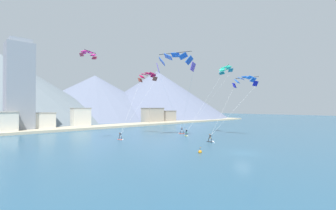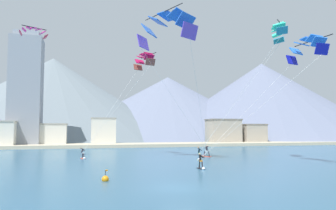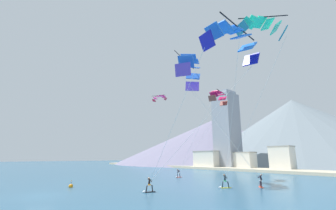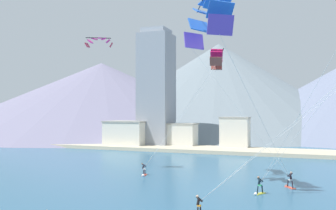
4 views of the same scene
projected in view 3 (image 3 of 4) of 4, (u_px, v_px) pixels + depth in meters
ground_plane at (41, 196)px, 23.22m from camera, size 400.00×400.00×0.00m
kitesurfer_near_lead at (224, 184)px, 29.04m from camera, size 1.14×1.73×1.81m
kitesurfer_near_trail at (261, 183)px, 29.83m from camera, size 1.38×1.62×1.82m
kitesurfer_mid_center at (178, 175)px, 43.67m from camera, size 0.78×1.79×1.62m
kitesurfer_far_left at (148, 188)px, 25.51m from camera, size 0.55×1.75×1.71m
parafoil_kite_near_lead at (260, 27)px, 22.75m from camera, size 11.14×7.55×16.34m
parafoil_kite_near_trail at (190, 69)px, 35.87m from camera, size 10.89×9.26×17.93m
parafoil_kite_mid_center at (218, 97)px, 41.65m from camera, size 10.21×5.52×14.47m
parafoil_kite_far_left at (231, 40)px, 18.63m from camera, size 13.46×6.38×13.16m
parafoil_kite_distant_high_outer at (159, 97)px, 53.19m from camera, size 3.83×2.48×1.44m
race_marker_buoy at (71, 186)px, 29.66m from camera, size 0.56×0.56×1.02m
shoreline_strip at (282, 171)px, 57.75m from camera, size 180.00×10.00×0.70m
shore_building_harbour_front at (241, 161)px, 71.73m from camera, size 8.99×4.50×5.44m
shore_building_quay_east at (209, 160)px, 77.85m from camera, size 9.44×6.64×5.93m
shore_building_quay_west at (282, 158)px, 62.29m from camera, size 6.04×4.23×6.90m
highrise_tower at (227, 130)px, 77.99m from camera, size 7.00×7.00×26.73m
mountain_peak_west_ridge at (214, 141)px, 136.20m from camera, size 117.35×117.35×26.13m
mountain_peak_far_spur at (295, 131)px, 111.93m from camera, size 103.46×103.46×32.46m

